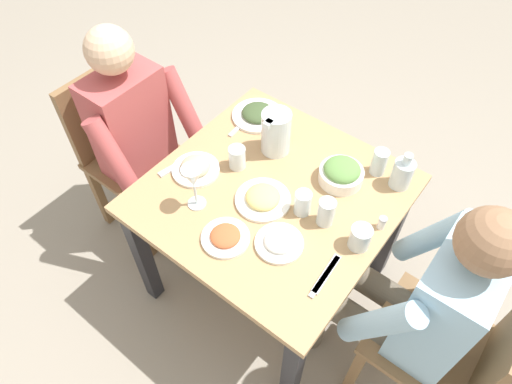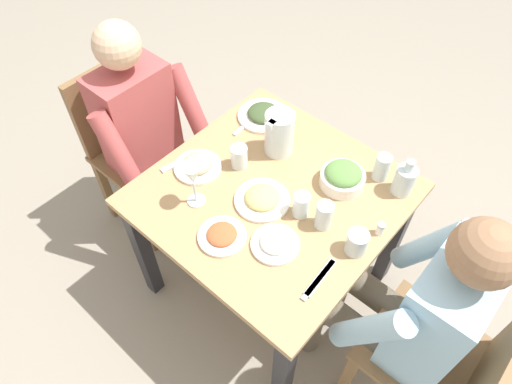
{
  "view_description": "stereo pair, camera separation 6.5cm",
  "coord_description": "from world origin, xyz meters",
  "px_view_note": "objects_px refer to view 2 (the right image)",
  "views": [
    {
      "loc": [
        -0.92,
        -0.64,
        2.07
      ],
      "look_at": [
        -0.04,
        0.05,
        0.7
      ],
      "focal_mm": 31.99,
      "sensor_mm": 36.0,
      "label": 1
    },
    {
      "loc": [
        -0.88,
        -0.69,
        2.07
      ],
      "look_at": [
        -0.04,
        0.05,
        0.7
      ],
      "focal_mm": 31.99,
      "sensor_mm": 36.0,
      "label": 2
    }
  ],
  "objects_px": {
    "chair_near": "(450,362)",
    "plate_yoghurt": "(275,243)",
    "plate_rice_curry": "(223,236)",
    "wine_glass": "(193,177)",
    "chair_far": "(131,141)",
    "water_glass_far_right": "(239,157)",
    "diner_far": "(153,139)",
    "plate_beans": "(197,165)",
    "plate_dolmas": "(263,114)",
    "diner_near": "(408,306)",
    "dining_table": "(272,209)",
    "salt_shaker": "(380,229)",
    "water_glass_by_pitcher": "(382,167)",
    "water_glass_far_left": "(324,216)",
    "plate_fries": "(261,198)",
    "water_glass_near_right": "(357,243)",
    "water_glass_center": "(301,205)",
    "salad_bowl": "(343,177)",
    "water_pitcher": "(279,133)",
    "oil_carafe": "(404,181)"
  },
  "relations": [
    {
      "from": "chair_near",
      "to": "plate_yoghurt",
      "type": "height_order",
      "value": "chair_near"
    },
    {
      "from": "plate_rice_curry",
      "to": "wine_glass",
      "type": "distance_m",
      "value": 0.24
    },
    {
      "from": "chair_far",
      "to": "water_glass_far_right",
      "type": "xyz_separation_m",
      "value": [
        0.1,
        -0.64,
        0.26
      ]
    },
    {
      "from": "diner_far",
      "to": "wine_glass",
      "type": "distance_m",
      "value": 0.51
    },
    {
      "from": "diner_far",
      "to": "plate_yoghurt",
      "type": "height_order",
      "value": "diner_far"
    },
    {
      "from": "plate_yoghurt",
      "to": "chair_far",
      "type": "bearing_deg",
      "value": 84.15
    },
    {
      "from": "plate_rice_curry",
      "to": "chair_far",
      "type": "bearing_deg",
      "value": 76.52
    },
    {
      "from": "plate_beans",
      "to": "plate_dolmas",
      "type": "height_order",
      "value": "plate_beans"
    },
    {
      "from": "plate_dolmas",
      "to": "diner_near",
      "type": "bearing_deg",
      "value": -110.14
    },
    {
      "from": "plate_dolmas",
      "to": "plate_yoghurt",
      "type": "bearing_deg",
      "value": -135.83
    },
    {
      "from": "plate_dolmas",
      "to": "water_glass_far_right",
      "type": "height_order",
      "value": "water_glass_far_right"
    },
    {
      "from": "plate_beans",
      "to": "chair_far",
      "type": "bearing_deg",
      "value": 87.25
    },
    {
      "from": "dining_table",
      "to": "salt_shaker",
      "type": "bearing_deg",
      "value": -75.77
    },
    {
      "from": "plate_rice_curry",
      "to": "salt_shaker",
      "type": "relative_size",
      "value": 3.23
    },
    {
      "from": "chair_far",
      "to": "water_glass_by_pitcher",
      "type": "distance_m",
      "value": 1.21
    },
    {
      "from": "plate_rice_curry",
      "to": "water_glass_far_left",
      "type": "distance_m",
      "value": 0.37
    },
    {
      "from": "dining_table",
      "to": "plate_beans",
      "type": "distance_m",
      "value": 0.35
    },
    {
      "from": "dining_table",
      "to": "water_glass_by_pitcher",
      "type": "relative_size",
      "value": 8.04
    },
    {
      "from": "diner_near",
      "to": "wine_glass",
      "type": "height_order",
      "value": "diner_near"
    },
    {
      "from": "chair_near",
      "to": "plate_yoghurt",
      "type": "relative_size",
      "value": 5.06
    },
    {
      "from": "chair_far",
      "to": "water_glass_by_pitcher",
      "type": "bearing_deg",
      "value": -69.31
    },
    {
      "from": "water_glass_far_left",
      "to": "salt_shaker",
      "type": "xyz_separation_m",
      "value": [
        0.11,
        -0.17,
        -0.03
      ]
    },
    {
      "from": "plate_rice_curry",
      "to": "water_glass_by_pitcher",
      "type": "bearing_deg",
      "value": -23.16
    },
    {
      "from": "wine_glass",
      "to": "plate_fries",
      "type": "bearing_deg",
      "value": -48.24
    },
    {
      "from": "plate_fries",
      "to": "plate_dolmas",
      "type": "height_order",
      "value": "plate_fries"
    },
    {
      "from": "plate_rice_curry",
      "to": "diner_far",
      "type": "bearing_deg",
      "value": 72.41
    },
    {
      "from": "dining_table",
      "to": "water_glass_by_pitcher",
      "type": "bearing_deg",
      "value": -38.64
    },
    {
      "from": "plate_rice_curry",
      "to": "wine_glass",
      "type": "height_order",
      "value": "wine_glass"
    },
    {
      "from": "water_glass_near_right",
      "to": "water_glass_center",
      "type": "bearing_deg",
      "value": 89.92
    },
    {
      "from": "chair_far",
      "to": "salad_bowl",
      "type": "xyz_separation_m",
      "value": [
        0.29,
        -1.01,
        0.25
      ]
    },
    {
      "from": "plate_yoghurt",
      "to": "water_glass_near_right",
      "type": "height_order",
      "value": "water_glass_near_right"
    },
    {
      "from": "water_pitcher",
      "to": "water_glass_near_right",
      "type": "xyz_separation_m",
      "value": [
        -0.2,
        -0.51,
        -0.05
      ]
    },
    {
      "from": "water_pitcher",
      "to": "wine_glass",
      "type": "distance_m",
      "value": 0.42
    },
    {
      "from": "water_glass_near_right",
      "to": "wine_glass",
      "type": "bearing_deg",
      "value": 110.52
    },
    {
      "from": "salad_bowl",
      "to": "oil_carafe",
      "type": "xyz_separation_m",
      "value": [
        0.12,
        -0.19,
        0.01
      ]
    },
    {
      "from": "water_glass_center",
      "to": "salt_shaker",
      "type": "height_order",
      "value": "water_glass_center"
    },
    {
      "from": "water_pitcher",
      "to": "plate_rice_curry",
      "type": "distance_m",
      "value": 0.5
    },
    {
      "from": "chair_far",
      "to": "diner_near",
      "type": "distance_m",
      "value": 1.47
    },
    {
      "from": "plate_fries",
      "to": "diner_near",
      "type": "bearing_deg",
      "value": -88.02
    },
    {
      "from": "diner_far",
      "to": "water_glass_near_right",
      "type": "relative_size",
      "value": 12.7
    },
    {
      "from": "diner_near",
      "to": "water_glass_by_pitcher",
      "type": "xyz_separation_m",
      "value": [
        0.38,
        0.36,
        0.12
      ]
    },
    {
      "from": "wine_glass",
      "to": "diner_near",
      "type": "bearing_deg",
      "value": -77.19
    },
    {
      "from": "water_pitcher",
      "to": "salt_shaker",
      "type": "bearing_deg",
      "value": -99.03
    },
    {
      "from": "salad_bowl",
      "to": "water_glass_far_right",
      "type": "xyz_separation_m",
      "value": [
        -0.19,
        0.37,
        0.01
      ]
    },
    {
      "from": "dining_table",
      "to": "diner_near",
      "type": "bearing_deg",
      "value": -93.73
    },
    {
      "from": "plate_beans",
      "to": "water_glass_near_right",
      "type": "xyz_separation_m",
      "value": [
        0.09,
        -0.69,
        0.03
      ]
    },
    {
      "from": "plate_beans",
      "to": "dining_table",
      "type": "bearing_deg",
      "value": -70.87
    },
    {
      "from": "diner_far",
      "to": "chair_far",
      "type": "bearing_deg",
      "value": 90.0
    },
    {
      "from": "plate_dolmas",
      "to": "wine_glass",
      "type": "xyz_separation_m",
      "value": [
        -0.53,
        -0.12,
        0.13
      ]
    },
    {
      "from": "plate_fries",
      "to": "wine_glass",
      "type": "distance_m",
      "value": 0.28
    }
  ]
}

